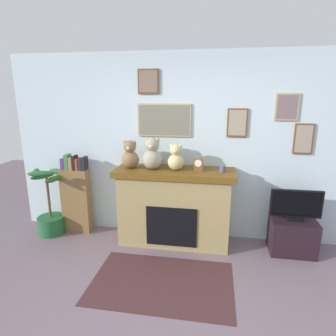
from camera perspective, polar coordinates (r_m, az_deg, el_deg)
name	(u,v)px	position (r m, az deg, el deg)	size (l,w,h in m)	color
back_wall	(190,147)	(4.06, 4.36, 4.13)	(5.20, 0.15, 2.60)	silver
fireplace	(174,206)	(3.98, 1.28, -7.61)	(1.61, 0.60, 1.06)	#968451
bookshelf	(76,197)	(4.48, -17.94, -5.49)	(0.42, 0.16, 1.20)	brown
potted_plant	(50,212)	(4.62, -22.51, -8.07)	(0.50, 0.58, 1.03)	#1E592D
tv_stand	(292,236)	(4.18, 23.62, -12.36)	(0.57, 0.40, 0.46)	black
television	(296,205)	(4.01, 24.24, -6.86)	(0.64, 0.14, 0.41)	black
area_rug	(162,282)	(3.42, -1.23, -21.89)	(1.56, 1.01, 0.01)	#442628
candle_jar	(223,169)	(3.75, 10.88, -0.13)	(0.08, 0.08, 0.09)	#4C517A
mantel_clock	(198,164)	(3.74, 6.10, 0.70)	(0.12, 0.09, 0.17)	brown
teddy_bear_grey	(130,156)	(3.89, -7.59, 2.46)	(0.24, 0.24, 0.38)	olive
teddy_bear_brown	(152,155)	(3.80, -3.15, 2.64)	(0.27, 0.27, 0.43)	#999880
teddy_bear_cream	(176,158)	(3.76, 1.58, 1.93)	(0.22, 0.22, 0.35)	#C7BC80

